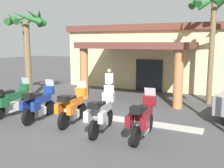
# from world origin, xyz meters

# --- Properties ---
(ground_plane) EXTENTS (80.00, 80.00, 0.00)m
(ground_plane) POSITION_xyz_m (0.00, 0.00, 0.00)
(ground_plane) COLOR #424244
(motel_building) EXTENTS (13.17, 10.66, 4.43)m
(motel_building) POSITION_xyz_m (-0.10, 10.42, 2.25)
(motel_building) COLOR beige
(motel_building) RESTS_ON ground_plane
(motorcycle_green) EXTENTS (0.70, 2.21, 1.61)m
(motorcycle_green) POSITION_xyz_m (-3.37, -0.87, 0.70)
(motorcycle_green) COLOR black
(motorcycle_green) RESTS_ON ground_plane
(motorcycle_blue) EXTENTS (0.82, 2.21, 1.61)m
(motorcycle_blue) POSITION_xyz_m (-1.83, -0.81, 0.70)
(motorcycle_blue) COLOR black
(motorcycle_blue) RESTS_ON ground_plane
(motorcycle_orange) EXTENTS (0.82, 2.21, 1.61)m
(motorcycle_orange) POSITION_xyz_m (-0.30, -0.56, 0.70)
(motorcycle_orange) COLOR black
(motorcycle_orange) RESTS_ON ground_plane
(motorcycle_silver) EXTENTS (0.85, 2.20, 1.61)m
(motorcycle_silver) POSITION_xyz_m (1.24, -0.94, 0.70)
(motorcycle_silver) COLOR black
(motorcycle_silver) RESTS_ON ground_plane
(motorcycle_maroon) EXTENTS (0.73, 2.21, 1.61)m
(motorcycle_maroon) POSITION_xyz_m (2.77, -0.83, 0.70)
(motorcycle_maroon) COLOR black
(motorcycle_maroon) RESTS_ON ground_plane
(pedestrian) EXTENTS (0.32, 0.47, 1.74)m
(pedestrian) POSITION_xyz_m (-1.17, 4.18, 1.01)
(pedestrian) COLOR black
(pedestrian) RESTS_ON ground_plane
(palm_tree_near_portico) EXTENTS (2.62, 2.68, 6.17)m
(palm_tree_near_portico) POSITION_xyz_m (4.04, 5.65, 4.88)
(palm_tree_near_portico) COLOR brown
(palm_tree_near_portico) RESTS_ON ground_plane
(palm_tree_roadside) EXTENTS (2.39, 2.38, 5.14)m
(palm_tree_roadside) POSITION_xyz_m (-5.41, 2.22, 3.86)
(palm_tree_roadside) COLOR brown
(palm_tree_roadside) RESTS_ON ground_plane
(curb_strip) EXTENTS (9.67, 0.36, 0.12)m
(curb_strip) POSITION_xyz_m (-0.30, 0.67, 0.06)
(curb_strip) COLOR #ADA89E
(curb_strip) RESTS_ON ground_plane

